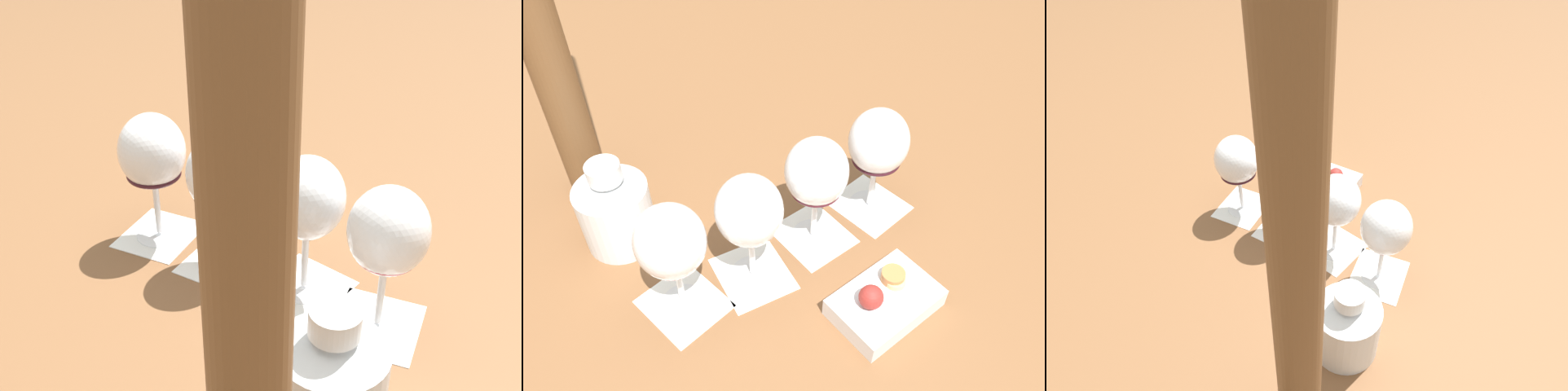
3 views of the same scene
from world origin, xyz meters
TOP-DOWN VIEW (x-y plane):
  - ground_plane at (0.00, 0.00)m, footprint 8.00×8.00m
  - tasting_card_0 at (-0.14, -0.11)m, footprint 0.15×0.15m
  - tasting_card_1 at (-0.05, -0.05)m, footprint 0.15×0.15m
  - tasting_card_2 at (0.04, 0.04)m, footprint 0.15×0.15m
  - tasting_card_3 at (0.12, 0.13)m, footprint 0.15×0.15m
  - wine_glass_0 at (-0.14, -0.11)m, footprint 0.10×0.10m
  - wine_glass_1 at (-0.05, -0.05)m, footprint 0.10×0.10m
  - wine_glass_2 at (0.04, 0.04)m, footprint 0.10×0.10m
  - wine_glass_3 at (0.12, 0.13)m, footprint 0.10×0.10m
  - ceramic_vase at (-0.27, -0.01)m, footprint 0.11×0.11m
  - snack_dish at (0.15, -0.08)m, footprint 0.18×0.18m
  - umbrella_pole at (-0.36, 0.10)m, footprint 0.06×0.06m

SIDE VIEW (x-z plane):
  - ground_plane at x=0.00m, z-range 0.00..0.00m
  - tasting_card_0 at x=-0.14m, z-range 0.00..0.00m
  - tasting_card_1 at x=-0.05m, z-range 0.00..0.00m
  - tasting_card_2 at x=0.04m, z-range 0.00..0.00m
  - tasting_card_3 at x=0.12m, z-range 0.00..0.00m
  - snack_dish at x=0.15m, z-range -0.01..0.05m
  - ceramic_vase at x=-0.27m, z-range -0.01..0.15m
  - wine_glass_0 at x=-0.14m, z-range 0.04..0.23m
  - wine_glass_1 at x=-0.05m, z-range 0.04..0.23m
  - wine_glass_2 at x=0.04m, z-range 0.04..0.23m
  - wine_glass_3 at x=0.12m, z-range 0.04..0.23m
  - umbrella_pole at x=-0.36m, z-range 0.00..0.85m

